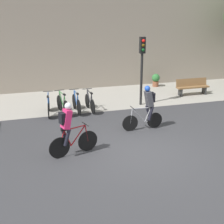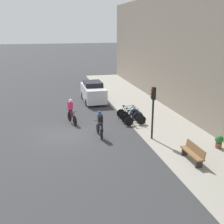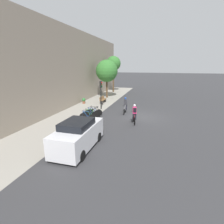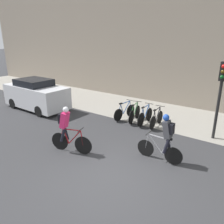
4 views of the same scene
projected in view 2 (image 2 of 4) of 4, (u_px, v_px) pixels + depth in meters
ground at (68, 135)px, 18.23m from camera, size 200.00×200.00×0.00m
kerb_strip at (164, 126)px, 19.76m from camera, size 44.00×4.50×0.01m
building_facade at (203, 58)px, 18.95m from camera, size 44.00×0.60×9.42m
cyclist_pink at (71, 110)px, 20.20m from camera, size 1.66×0.62×1.79m
cyclist_grey at (100, 123)px, 17.49m from camera, size 1.69×0.46×1.76m
parked_bike_0 at (128, 112)px, 21.59m from camera, size 0.46×1.71×0.97m
parked_bike_1 at (130, 114)px, 21.00m from camera, size 0.48×1.64×0.99m
parked_bike_2 at (133, 117)px, 20.42m from camera, size 0.46×1.67×0.99m
parked_bike_3 at (135, 120)px, 19.84m from camera, size 0.46×1.61×0.96m
traffic_light_pole at (153, 103)px, 16.91m from camera, size 0.26×0.30×3.29m
bench at (193, 153)px, 14.53m from camera, size 1.84×0.44×0.89m
parked_car at (93, 92)px, 26.02m from camera, size 4.30×1.84×1.85m
potted_plant at (219, 141)px, 16.13m from camera, size 0.48×0.48×0.78m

